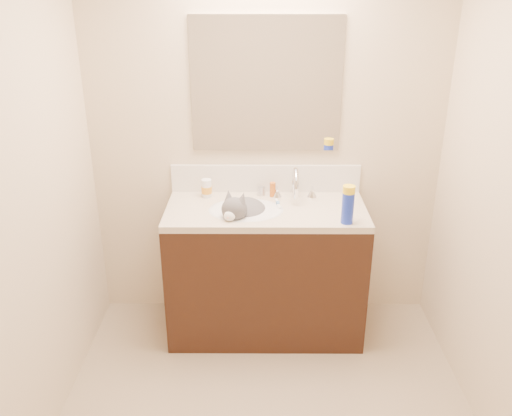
{
  "coord_description": "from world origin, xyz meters",
  "views": [
    {
      "loc": [
        -0.05,
        -2.0,
        2.14
      ],
      "look_at": [
        -0.06,
        0.92,
        0.88
      ],
      "focal_mm": 38.0,
      "sensor_mm": 36.0,
      "label": 1
    }
  ],
  "objects_px": {
    "faucet": "(295,186)",
    "pill_bottle": "(207,188)",
    "cat": "(243,215)",
    "spray_can": "(348,208)",
    "vanity_cabinet": "(266,273)",
    "amber_bottle": "(273,190)",
    "silver_jar": "(261,191)",
    "basin": "(246,220)"
  },
  "relations": [
    {
      "from": "cat",
      "to": "silver_jar",
      "type": "bearing_deg",
      "value": 89.01
    },
    {
      "from": "basin",
      "to": "spray_can",
      "type": "xyz_separation_m",
      "value": [
        0.57,
        -0.18,
        0.16
      ]
    },
    {
      "from": "silver_jar",
      "to": "spray_can",
      "type": "xyz_separation_m",
      "value": [
        0.48,
        -0.41,
        0.06
      ]
    },
    {
      "from": "faucet",
      "to": "cat",
      "type": "bearing_deg",
      "value": -152.11
    },
    {
      "from": "pill_bottle",
      "to": "silver_jar",
      "type": "height_order",
      "value": "pill_bottle"
    },
    {
      "from": "vanity_cabinet",
      "to": "basin",
      "type": "distance_m",
      "value": 0.4
    },
    {
      "from": "pill_bottle",
      "to": "amber_bottle",
      "type": "relative_size",
      "value": 1.24
    },
    {
      "from": "basin",
      "to": "cat",
      "type": "bearing_deg",
      "value": -179.14
    },
    {
      "from": "cat",
      "to": "vanity_cabinet",
      "type": "bearing_deg",
      "value": 36.12
    },
    {
      "from": "faucet",
      "to": "basin",
      "type": "bearing_deg",
      "value": -150.88
    },
    {
      "from": "basin",
      "to": "silver_jar",
      "type": "bearing_deg",
      "value": 68.75
    },
    {
      "from": "vanity_cabinet",
      "to": "cat",
      "type": "xyz_separation_m",
      "value": [
        -0.14,
        -0.03,
        0.42
      ]
    },
    {
      "from": "vanity_cabinet",
      "to": "amber_bottle",
      "type": "bearing_deg",
      "value": 76.64
    },
    {
      "from": "vanity_cabinet",
      "to": "pill_bottle",
      "type": "bearing_deg",
      "value": 154.53
    },
    {
      "from": "basin",
      "to": "faucet",
      "type": "relative_size",
      "value": 1.61
    },
    {
      "from": "basin",
      "to": "pill_bottle",
      "type": "distance_m",
      "value": 0.35
    },
    {
      "from": "cat",
      "to": "basin",
      "type": "bearing_deg",
      "value": 24.46
    },
    {
      "from": "vanity_cabinet",
      "to": "basin",
      "type": "bearing_deg",
      "value": -165.96
    },
    {
      "from": "faucet",
      "to": "pill_bottle",
      "type": "xyz_separation_m",
      "value": [
        -0.55,
        0.04,
        -0.03
      ]
    },
    {
      "from": "basin",
      "to": "cat",
      "type": "xyz_separation_m",
      "value": [
        -0.02,
        -0.0,
        0.04
      ]
    },
    {
      "from": "amber_bottle",
      "to": "pill_bottle",
      "type": "bearing_deg",
      "value": -179.09
    },
    {
      "from": "pill_bottle",
      "to": "silver_jar",
      "type": "xyz_separation_m",
      "value": [
        0.34,
        0.03,
        -0.03
      ]
    },
    {
      "from": "faucet",
      "to": "pill_bottle",
      "type": "relative_size",
      "value": 2.45
    },
    {
      "from": "cat",
      "to": "pill_bottle",
      "type": "height_order",
      "value": "cat"
    },
    {
      "from": "faucet",
      "to": "spray_can",
      "type": "height_order",
      "value": "faucet"
    },
    {
      "from": "pill_bottle",
      "to": "amber_bottle",
      "type": "distance_m",
      "value": 0.41
    },
    {
      "from": "vanity_cabinet",
      "to": "silver_jar",
      "type": "xyz_separation_m",
      "value": [
        -0.03,
        0.2,
        0.48
      ]
    },
    {
      "from": "basin",
      "to": "faucet",
      "type": "distance_m",
      "value": 0.38
    },
    {
      "from": "basin",
      "to": "faucet",
      "type": "xyz_separation_m",
      "value": [
        0.3,
        0.17,
        0.16
      ]
    },
    {
      "from": "spray_can",
      "to": "pill_bottle",
      "type": "bearing_deg",
      "value": 154.83
    },
    {
      "from": "faucet",
      "to": "cat",
      "type": "distance_m",
      "value": 0.38
    },
    {
      "from": "faucet",
      "to": "pill_bottle",
      "type": "distance_m",
      "value": 0.55
    },
    {
      "from": "basin",
      "to": "spray_can",
      "type": "relative_size",
      "value": 2.42
    },
    {
      "from": "cat",
      "to": "spray_can",
      "type": "distance_m",
      "value": 0.63
    },
    {
      "from": "cat",
      "to": "spray_can",
      "type": "xyz_separation_m",
      "value": [
        0.59,
        -0.18,
        0.12
      ]
    },
    {
      "from": "faucet",
      "to": "pill_bottle",
      "type": "height_order",
      "value": "faucet"
    },
    {
      "from": "cat",
      "to": "amber_bottle",
      "type": "relative_size",
      "value": 4.63
    },
    {
      "from": "silver_jar",
      "to": "cat",
      "type": "bearing_deg",
      "value": -114.59
    },
    {
      "from": "cat",
      "to": "pill_bottle",
      "type": "distance_m",
      "value": 0.32
    },
    {
      "from": "silver_jar",
      "to": "faucet",
      "type": "bearing_deg",
      "value": -17.63
    },
    {
      "from": "vanity_cabinet",
      "to": "spray_can",
      "type": "distance_m",
      "value": 0.74
    },
    {
      "from": "faucet",
      "to": "spray_can",
      "type": "distance_m",
      "value": 0.44
    }
  ]
}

